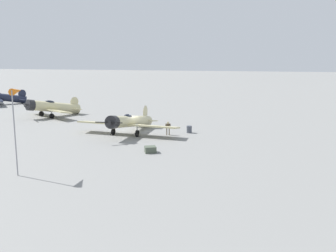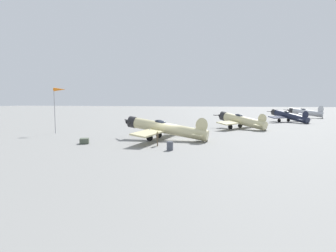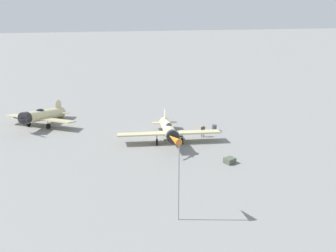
{
  "view_description": "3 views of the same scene",
  "coord_description": "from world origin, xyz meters",
  "px_view_note": "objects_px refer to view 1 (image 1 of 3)",
  "views": [
    {
      "loc": [
        15.7,
        -44.25,
        9.44
      ],
      "look_at": [
        4.67,
        -0.08,
        1.1
      ],
      "focal_mm": 41.06,
      "sensor_mm": 36.0,
      "label": 1
    },
    {
      "loc": [
        33.56,
        8.01,
        5.0
      ],
      "look_at": [
        -0.0,
        0.0,
        1.8
      ],
      "focal_mm": 29.32,
      "sensor_mm": 36.0,
      "label": 2
    },
    {
      "loc": [
        -9.4,
        -43.89,
        16.65
      ],
      "look_at": [
        -0.0,
        0.0,
        1.8
      ],
      "focal_mm": 39.51,
      "sensor_mm": 36.0,
      "label": 3
    }
  ],
  "objects_px": {
    "airplane_foreground": "(130,122)",
    "fuel_drum": "(189,129)",
    "equipment_crate": "(150,149)",
    "airplane_mid_apron": "(52,107)",
    "ground_crew_mechanic": "(168,127)",
    "windsock_mast": "(16,96)"
  },
  "relations": [
    {
      "from": "airplane_foreground",
      "to": "ground_crew_mechanic",
      "type": "xyz_separation_m",
      "value": [
        4.72,
        0.46,
        -0.52
      ]
    },
    {
      "from": "fuel_drum",
      "to": "airplane_mid_apron",
      "type": "bearing_deg",
      "value": 162.35
    },
    {
      "from": "equipment_crate",
      "to": "airplane_foreground",
      "type": "bearing_deg",
      "value": 121.61
    },
    {
      "from": "ground_crew_mechanic",
      "to": "fuel_drum",
      "type": "distance_m",
      "value": 3.0
    },
    {
      "from": "airplane_foreground",
      "to": "airplane_mid_apron",
      "type": "relative_size",
      "value": 1.29
    },
    {
      "from": "ground_crew_mechanic",
      "to": "fuel_drum",
      "type": "bearing_deg",
      "value": 116.14
    },
    {
      "from": "airplane_foreground",
      "to": "windsock_mast",
      "type": "bearing_deg",
      "value": -4.76
    },
    {
      "from": "airplane_foreground",
      "to": "equipment_crate",
      "type": "bearing_deg",
      "value": 37.5
    },
    {
      "from": "airplane_foreground",
      "to": "fuel_drum",
      "type": "bearing_deg",
      "value": 114.81
    },
    {
      "from": "airplane_mid_apron",
      "to": "ground_crew_mechanic",
      "type": "xyz_separation_m",
      "value": [
        21.1,
        -9.35,
        -0.53
      ]
    },
    {
      "from": "airplane_foreground",
      "to": "ground_crew_mechanic",
      "type": "bearing_deg",
      "value": 101.44
    },
    {
      "from": "airplane_foreground",
      "to": "windsock_mast",
      "type": "xyz_separation_m",
      "value": [
        -3.24,
        -17.24,
        4.83
      ]
    },
    {
      "from": "fuel_drum",
      "to": "windsock_mast",
      "type": "distance_m",
      "value": 22.89
    },
    {
      "from": "ground_crew_mechanic",
      "to": "windsock_mast",
      "type": "distance_m",
      "value": 20.13
    },
    {
      "from": "airplane_mid_apron",
      "to": "fuel_drum",
      "type": "relative_size",
      "value": 11.48
    },
    {
      "from": "equipment_crate",
      "to": "windsock_mast",
      "type": "height_order",
      "value": "windsock_mast"
    },
    {
      "from": "equipment_crate",
      "to": "airplane_mid_apron",
      "type": "bearing_deg",
      "value": 139.88
    },
    {
      "from": "airplane_foreground",
      "to": "equipment_crate",
      "type": "xyz_separation_m",
      "value": [
        5.1,
        -8.29,
        -1.19
      ]
    },
    {
      "from": "ground_crew_mechanic",
      "to": "equipment_crate",
      "type": "bearing_deg",
      "value": -12.13
    },
    {
      "from": "equipment_crate",
      "to": "fuel_drum",
      "type": "height_order",
      "value": "fuel_drum"
    },
    {
      "from": "airplane_mid_apron",
      "to": "ground_crew_mechanic",
      "type": "bearing_deg",
      "value": 97.32
    },
    {
      "from": "windsock_mast",
      "to": "equipment_crate",
      "type": "bearing_deg",
      "value": 47.03
    }
  ]
}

